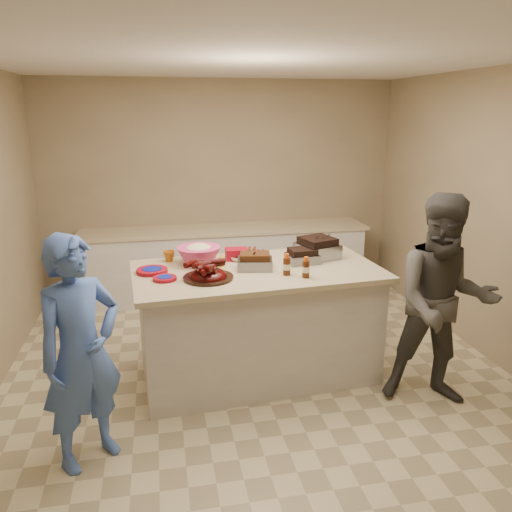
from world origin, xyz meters
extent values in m
cube|color=#47230F|center=(-0.02, 0.15, 1.00)|extent=(0.33, 0.27, 0.09)
cube|color=black|center=(0.43, 0.24, 1.00)|extent=(0.29, 0.25, 0.08)
cube|color=gray|center=(0.61, 0.37, 1.00)|extent=(0.41, 0.41, 0.13)
cylinder|color=silver|center=(0.05, 0.53, 1.00)|extent=(0.32, 0.32, 0.05)
cube|color=#FFA00C|center=(0.59, 0.43, 1.00)|extent=(0.35, 0.29, 0.08)
cylinder|color=#3C1A09|center=(0.20, -0.07, 1.00)|extent=(0.07, 0.07, 0.18)
cylinder|color=#3C1A09|center=(0.34, -0.16, 1.00)|extent=(0.06, 0.06, 0.18)
cylinder|color=#F3AA15|center=(-0.30, 0.26, 1.00)|extent=(0.05, 0.05, 0.12)
imported|color=silver|center=(-0.12, 0.41, 1.00)|extent=(0.14, 0.05, 0.14)
cylinder|color=maroon|center=(-0.89, 0.21, 1.00)|extent=(0.28, 0.28, 0.03)
cylinder|color=maroon|center=(-0.79, 0.00, 1.00)|extent=(0.20, 0.20, 0.03)
imported|color=#A2550F|center=(-0.74, 0.52, 1.00)|extent=(0.11, 0.10, 0.10)
cube|color=maroon|center=(-0.13, 0.47, 1.00)|extent=(0.20, 0.15, 0.10)
imported|color=#476BC3|center=(-1.35, -0.78, 0.00)|extent=(1.43, 1.62, 0.38)
imported|color=#4C4B45|center=(1.35, -0.57, 0.00)|extent=(1.33, 1.89, 0.65)
camera|label=1|loc=(-0.81, -3.87, 2.30)|focal=35.00mm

